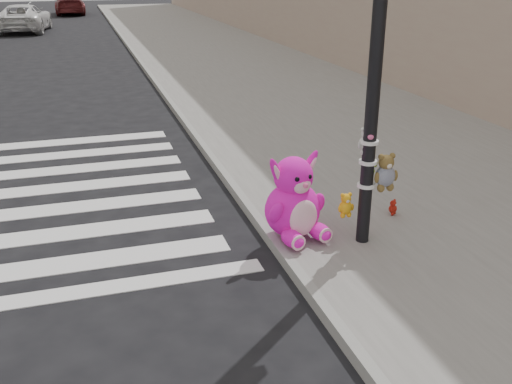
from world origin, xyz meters
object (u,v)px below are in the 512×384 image
object	(u,v)px
signal_pole	(374,113)
pink_bunny	(294,203)
red_teddy	(393,207)
car_white_near	(24,18)

from	to	relation	value
signal_pole	pink_bunny	xyz separation A→B (m)	(-0.83, 0.36, -1.18)
signal_pole	red_teddy	distance (m)	1.80
signal_pole	red_teddy	size ratio (longest dim) A/B	17.88
pink_bunny	red_teddy	xyz separation A→B (m)	(1.56, 0.23, -0.35)
pink_bunny	red_teddy	distance (m)	1.62
red_teddy	car_white_near	xyz separation A→B (m)	(-6.57, 27.93, 0.46)
pink_bunny	car_white_near	size ratio (longest dim) A/B	0.22
signal_pole	car_white_near	distance (m)	29.14
signal_pole	red_teddy	bearing A→B (deg)	39.03
red_teddy	car_white_near	size ratio (longest dim) A/B	0.04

